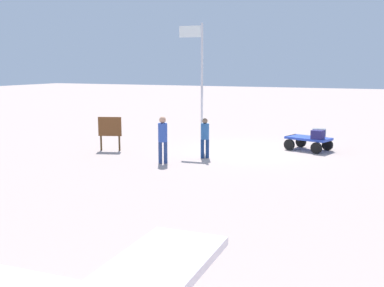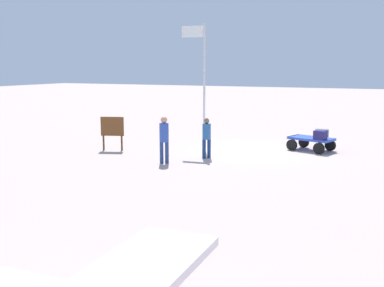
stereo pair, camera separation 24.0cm
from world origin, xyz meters
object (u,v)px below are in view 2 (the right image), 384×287
at_px(worker_trailing, 164,136).
at_px(signboard, 112,129).
at_px(worker_lead, 207,135).
at_px(flagpole, 202,76).
at_px(suitcase_maroon, 320,135).
at_px(suitcase_navy, 322,133).
at_px(luggage_cart, 311,141).

distance_m(worker_trailing, signboard, 3.62).
bearing_deg(worker_lead, flagpole, -60.78).
bearing_deg(worker_lead, worker_trailing, 56.38).
xyz_separation_m(suitcase_maroon, suitcase_navy, (0.09, -0.94, -0.03)).
bearing_deg(suitcase_navy, suitcase_maroon, 95.44).
bearing_deg(worker_trailing, worker_lead, -123.62).
height_order(luggage_cart, flagpole, flagpole).
xyz_separation_m(worker_trailing, flagpole, (-0.08, -3.32, 2.15)).
relative_size(luggage_cart, flagpole, 0.38).
bearing_deg(suitcase_navy, worker_lead, 46.20).
height_order(worker_trailing, flagpole, flagpole).
height_order(worker_lead, worker_trailing, worker_trailing).
bearing_deg(worker_lead, signboard, 1.38).
xyz_separation_m(flagpole, signboard, (3.39, 1.84, -2.24)).
distance_m(suitcase_navy, worker_lead, 5.46).
xyz_separation_m(suitcase_navy, flagpole, (4.75, 2.20, 2.45)).
height_order(luggage_cart, suitcase_navy, suitcase_navy).
relative_size(suitcase_navy, signboard, 0.42).
distance_m(worker_lead, flagpole, 3.02).
height_order(flagpole, signboard, flagpole).
xyz_separation_m(suitcase_maroon, flagpole, (4.84, 1.26, 2.42)).
bearing_deg(suitcase_maroon, flagpole, 14.59).
bearing_deg(worker_trailing, luggage_cart, -131.74).
relative_size(worker_trailing, signboard, 1.21).
relative_size(suitcase_navy, worker_lead, 0.39).
height_order(suitcase_navy, worker_trailing, worker_trailing).
distance_m(luggage_cart, flagpole, 5.45).
relative_size(suitcase_maroon, worker_trailing, 0.31).
distance_m(suitcase_navy, signboard, 9.09).
bearing_deg(signboard, suitcase_maroon, -159.33).
relative_size(suitcase_maroon, suitcase_navy, 0.89).
bearing_deg(luggage_cart, worker_trailing, 48.26).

